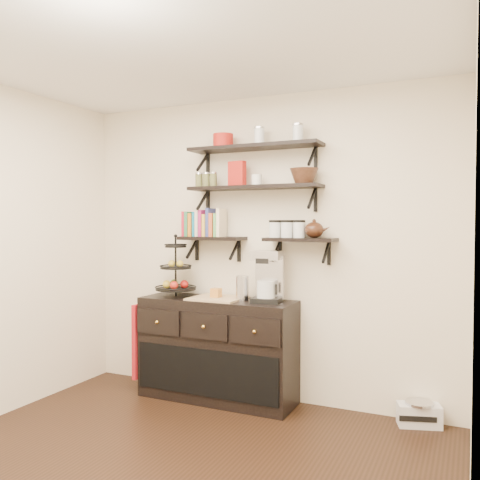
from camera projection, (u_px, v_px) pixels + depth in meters
name	position (u px, v px, depth m)	size (l,w,h in m)	color
ceiling	(144.00, 29.00, 2.93)	(3.50, 3.50, 0.02)	white
back_wall	(260.00, 248.00, 4.57)	(3.50, 0.02, 2.70)	#F0E6CB
right_wall	(473.00, 274.00, 2.25)	(0.02, 3.50, 2.70)	#F0E6CB
shelf_top	(254.00, 148.00, 4.42)	(1.20, 0.27, 0.23)	black
shelf_mid	(254.00, 188.00, 4.43)	(1.20, 0.27, 0.23)	black
shelf_low_left	(212.00, 239.00, 4.63)	(0.60, 0.25, 0.23)	black
shelf_low_right	(300.00, 240.00, 4.28)	(0.60, 0.25, 0.23)	black
cookbooks	(206.00, 224.00, 4.65)	(0.40, 0.15, 0.26)	red
glass_canisters	(287.00, 230.00, 4.33)	(0.32, 0.10, 0.13)	silver
sideboard	(217.00, 349.00, 4.52)	(1.40, 0.50, 0.92)	black
fruit_stand	(176.00, 276.00, 4.68)	(0.37, 0.37, 0.54)	black
candle	(216.00, 293.00, 4.50)	(0.08, 0.08, 0.08)	#BD762B
coffee_maker	(268.00, 277.00, 4.32)	(0.27, 0.26, 0.44)	black
thermal_carafe	(242.00, 288.00, 4.37)	(0.11, 0.11, 0.22)	silver
apron	(143.00, 340.00, 4.73)	(0.04, 0.29, 0.68)	#A11117
radio	(419.00, 414.00, 3.93)	(0.35, 0.27, 0.19)	silver
recipe_box	(237.00, 174.00, 4.49)	(0.16, 0.06, 0.22)	#A71A13
walnut_bowl	(304.00, 176.00, 4.23)	(0.24, 0.24, 0.13)	black
ramekins	(257.00, 180.00, 4.41)	(0.09, 0.09, 0.10)	white
teapot	(314.00, 229.00, 4.23)	(0.21, 0.16, 0.16)	#331A0F
red_pot	(223.00, 141.00, 4.54)	(0.18, 0.18, 0.12)	#A71A13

